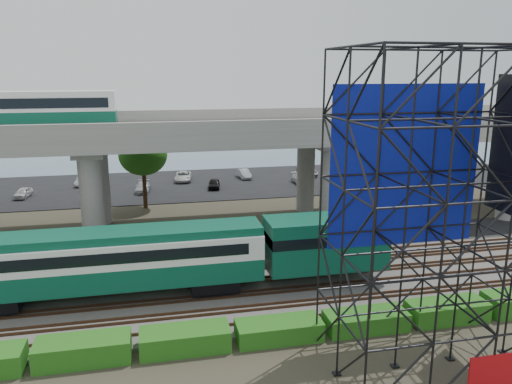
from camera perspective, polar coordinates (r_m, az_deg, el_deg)
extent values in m
plane|color=#474233|center=(31.48, -1.22, -12.76)|extent=(140.00, 140.00, 0.00)
cube|color=slate|center=(33.21, -1.89, -11.10)|extent=(90.00, 12.00, 0.20)
cube|color=black|center=(41.00, -4.02, -6.25)|extent=(90.00, 5.00, 0.08)
cube|color=black|center=(63.46, -7.07, 0.92)|extent=(90.00, 18.00, 0.08)
cube|color=slate|center=(85.00, -8.43, 4.13)|extent=(140.00, 40.00, 0.03)
cube|color=#472D1E|center=(28.99, -0.16, -14.62)|extent=(90.00, 0.08, 0.16)
cube|color=#472D1E|center=(30.24, -0.75, -13.35)|extent=(90.00, 0.08, 0.16)
cube|color=#472D1E|center=(30.73, -0.96, -12.88)|extent=(90.00, 0.08, 0.16)
cube|color=#472D1E|center=(32.00, -1.47, -11.75)|extent=(90.00, 0.08, 0.16)
cube|color=#472D1E|center=(32.49, -1.66, -11.33)|extent=(90.00, 0.08, 0.16)
cube|color=#472D1E|center=(33.78, -2.11, -10.31)|extent=(90.00, 0.08, 0.16)
cube|color=#472D1E|center=(34.29, -2.28, -9.94)|extent=(90.00, 0.08, 0.16)
cube|color=#472D1E|center=(35.59, -2.68, -9.02)|extent=(90.00, 0.08, 0.16)
cube|color=#472D1E|center=(36.10, -2.83, -8.69)|extent=(90.00, 0.08, 0.16)
cube|color=#472D1E|center=(37.42, -3.19, -7.86)|extent=(90.00, 0.08, 0.16)
cube|color=black|center=(32.69, -4.83, -10.19)|extent=(3.00, 2.20, 0.90)
cube|color=#0B4D38|center=(32.17, -16.57, -8.93)|extent=(19.00, 3.00, 1.40)
cube|color=white|center=(31.65, -16.75, -6.51)|extent=(19.00, 3.00, 1.50)
cube|color=#0B4D38|center=(31.33, -16.88, -4.79)|extent=(19.00, 2.60, 0.50)
cube|color=black|center=(31.56, -14.94, -6.35)|extent=(15.00, 3.06, 0.70)
cube|color=#0B4D38|center=(33.57, 7.95, -5.68)|extent=(8.00, 3.00, 3.40)
cube|color=#9E9B93|center=(44.32, -5.24, 6.65)|extent=(80.00, 12.00, 1.20)
cube|color=#9E9B93|center=(38.52, -4.22, 7.31)|extent=(80.00, 0.50, 1.10)
cube|color=#9E9B93|center=(49.88, -6.09, 8.75)|extent=(80.00, 0.50, 1.10)
cylinder|color=#9E9B93|center=(41.67, -18.26, -0.90)|extent=(1.80, 1.80, 8.00)
cylinder|color=#9E9B93|center=(48.45, -17.45, 1.16)|extent=(1.80, 1.80, 8.00)
cube|color=#9E9B93|center=(44.37, -18.18, 4.85)|extent=(2.40, 9.00, 0.60)
cylinder|color=#9E9B93|center=(44.14, 8.46, 0.45)|extent=(1.80, 1.80, 8.00)
cylinder|color=#9E9B93|center=(50.59, 5.70, 2.24)|extent=(1.80, 1.80, 8.00)
cube|color=#9E9B93|center=(46.69, 7.12, 5.85)|extent=(2.40, 9.00, 0.60)
cylinder|color=#9E9B93|center=(53.12, 26.98, 1.35)|extent=(1.80, 1.80, 8.00)
cylinder|color=#9E9B93|center=(58.60, 22.74, 2.82)|extent=(1.80, 1.80, 8.00)
cube|color=#9E9B93|center=(55.27, 25.14, 5.88)|extent=(2.40, 9.00, 0.60)
cube|color=black|center=(44.73, -23.32, 6.88)|extent=(12.00, 2.50, 0.70)
cube|color=#0B4D38|center=(44.65, -23.42, 7.89)|extent=(12.00, 2.50, 0.90)
cube|color=white|center=(44.57, -23.56, 9.30)|extent=(12.00, 2.50, 1.30)
cube|color=black|center=(44.57, -23.56, 9.36)|extent=(11.00, 2.56, 0.80)
cube|color=white|center=(44.53, -23.66, 10.32)|extent=(12.00, 2.40, 0.30)
cube|color=#0D1897|center=(26.43, 16.72, 2.80)|extent=(8.10, 0.08, 8.25)
cube|color=red|center=(25.29, 25.47, -18.03)|extent=(2.40, 0.08, 1.60)
cube|color=black|center=(27.27, 18.51, -17.97)|extent=(9.36, 6.36, 0.08)
cube|color=#1B5C15|center=(27.23, -19.13, -16.71)|extent=(4.60, 1.80, 1.20)
cube|color=#1B5C15|center=(27.01, -8.11, -16.34)|extent=(4.60, 1.80, 1.15)
cube|color=#1B5C15|center=(27.73, 2.64, -15.49)|extent=(4.60, 1.80, 1.03)
cube|color=#1B5C15|center=(29.28, 12.45, -14.17)|extent=(4.60, 1.80, 1.01)
cube|color=#1B5C15|center=(31.52, 20.96, -12.57)|extent=(4.60, 1.80, 1.12)
cylinder|color=#382314|center=(46.06, 13.06, -1.25)|extent=(0.44, 0.44, 4.80)
ellipsoid|color=#1B5C15|center=(45.35, 13.28, 2.66)|extent=(4.94, 4.94, 4.18)
cylinder|color=#382314|center=(52.97, -12.61, 0.73)|extent=(0.44, 0.44, 4.80)
ellipsoid|color=#1B5C15|center=(52.36, -12.80, 4.14)|extent=(4.94, 4.94, 4.18)
imported|color=black|center=(42.37, -25.83, -5.85)|extent=(5.95, 4.51, 1.50)
imported|color=silver|center=(61.84, -25.09, -0.09)|extent=(1.77, 3.36, 1.09)
imported|color=#97979E|center=(65.61, -19.24, 1.19)|extent=(1.67, 3.45, 1.09)
imported|color=#A0A1A7|center=(60.19, -12.80, 0.56)|extent=(1.85, 3.99, 1.13)
imported|color=silver|center=(65.18, -8.32, 1.80)|extent=(2.48, 4.51, 1.20)
imported|color=black|center=(60.63, -4.81, 0.96)|extent=(1.85, 3.51, 1.14)
imported|color=#96999D|center=(66.17, -1.37, 2.10)|extent=(1.58, 3.63, 1.16)
imported|color=silver|center=(62.95, 5.24, 1.47)|extent=(1.84, 4.29, 1.23)
imported|color=#9FA1A6|center=(68.29, 5.85, 2.45)|extent=(2.23, 4.60, 1.26)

